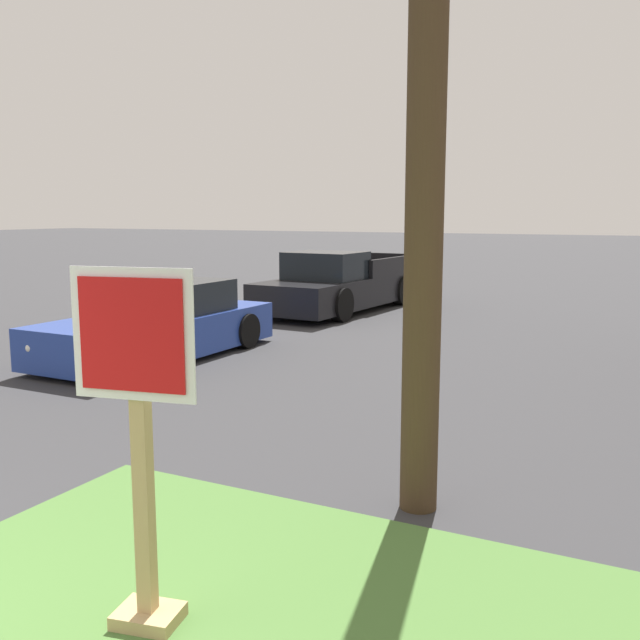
{
  "coord_description": "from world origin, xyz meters",
  "views": [
    {
      "loc": [
        4.25,
        -0.96,
        2.4
      ],
      "look_at": [
        1.38,
        4.68,
        1.43
      ],
      "focal_mm": 39.66,
      "sensor_mm": 36.0,
      "label": 1
    }
  ],
  "objects_px": {
    "manhole_cover": "(107,538)",
    "pickup_truck_black": "(339,286)",
    "stop_sign": "(141,459)",
    "parked_sedan_blue": "(160,325)"
  },
  "relations": [
    {
      "from": "pickup_truck_black",
      "to": "stop_sign",
      "type": "bearing_deg",
      "value": -69.18
    },
    {
      "from": "parked_sedan_blue",
      "to": "pickup_truck_black",
      "type": "xyz_separation_m",
      "value": [
        0.28,
        6.42,
        0.07
      ]
    },
    {
      "from": "stop_sign",
      "to": "pickup_truck_black",
      "type": "distance_m",
      "value": 13.63
    },
    {
      "from": "manhole_cover",
      "to": "parked_sedan_blue",
      "type": "bearing_deg",
      "value": 126.25
    },
    {
      "from": "parked_sedan_blue",
      "to": "pickup_truck_black",
      "type": "height_order",
      "value": "pickup_truck_black"
    },
    {
      "from": "stop_sign",
      "to": "parked_sedan_blue",
      "type": "height_order",
      "value": "stop_sign"
    },
    {
      "from": "stop_sign",
      "to": "pickup_truck_black",
      "type": "xyz_separation_m",
      "value": [
        -4.84,
        12.74,
        -0.44
      ]
    },
    {
      "from": "parked_sedan_blue",
      "to": "pickup_truck_black",
      "type": "relative_size",
      "value": 0.79
    },
    {
      "from": "manhole_cover",
      "to": "pickup_truck_black",
      "type": "xyz_separation_m",
      "value": [
        -3.75,
        11.91,
        0.61
      ]
    },
    {
      "from": "stop_sign",
      "to": "pickup_truck_black",
      "type": "relative_size",
      "value": 0.36
    }
  ]
}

